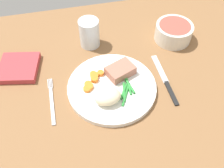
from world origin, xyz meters
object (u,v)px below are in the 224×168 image
Objects in this scene: meat_portion at (120,71)px; water_glass at (90,35)px; napkin at (19,68)px; knife at (165,80)px; salad_bowl at (174,31)px; fork at (52,101)px; dinner_plate at (112,88)px.

water_glass is (-6.50, 17.29, 1.13)cm from meat_portion.
napkin is at bearing 161.47° from meat_portion.
salad_bowl reaches higher than knife.
water_glass is at bearing 133.82° from knife.
meat_portion is 26.34cm from salad_bowl.
knife is (13.27, -4.47, -2.83)cm from meat_portion.
salad_bowl is (44.33, 17.82, 3.18)cm from fork.
napkin is (-30.88, 10.35, -2.06)cm from meat_portion.
meat_portion is (3.59, 4.18, 2.23)cm from dinner_plate.
dinner_plate is at bearing -146.24° from salad_bowl.
napkin is at bearing 151.96° from dinner_plate.
fork is 26.78cm from water_glass.
water_glass is at bearing 172.37° from salad_bowl.
fork is (-18.06, -0.26, -0.60)cm from dinner_plate.
fork is (-21.65, -4.44, -2.83)cm from meat_portion.
fork is at bearing -158.10° from salad_bowl.
knife is at bearing -1.16° from fork.
meat_portion is 22.28cm from fork.
water_glass reaches higher than napkin.
napkin is (-24.38, -6.94, -3.19)cm from water_glass.
meat_portion is at bearing 162.94° from knife.
meat_portion is at bearing -69.39° from water_glass.
knife is at bearing -117.82° from salad_bowl.
salad_bowl is at bearing 20.78° from fork.
fork is at bearing -178.49° from knife.
salad_bowl is at bearing 63.74° from knife.
fork is 1.29× the size of salad_bowl.
salad_bowl is (9.42, 17.85, 3.18)cm from knife.
fork is at bearing -168.41° from meat_portion.
water_glass reaches higher than salad_bowl.
salad_bowl is (26.27, 17.56, 2.58)cm from dinner_plate.
napkin is at bearing -164.11° from water_glass.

